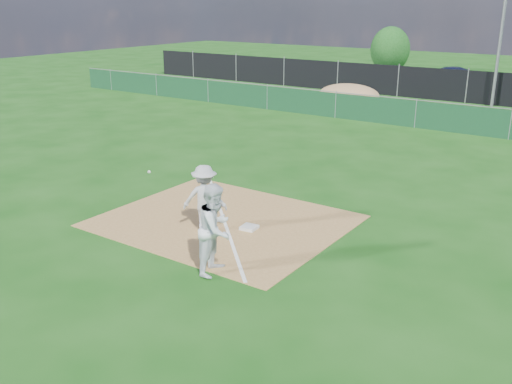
% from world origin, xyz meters
% --- Properties ---
extents(ground, '(90.00, 90.00, 0.00)m').
position_xyz_m(ground, '(0.00, 10.00, 0.00)').
color(ground, '#12460F').
rests_on(ground, ground).
extents(infield_dirt, '(6.00, 5.00, 0.02)m').
position_xyz_m(infield_dirt, '(0.00, 1.00, 0.01)').
color(infield_dirt, olive).
rests_on(infield_dirt, ground).
extents(foul_line, '(5.01, 5.01, 0.01)m').
position_xyz_m(foul_line, '(0.00, 1.00, 0.03)').
color(foul_line, white).
rests_on(foul_line, infield_dirt).
extents(green_fence, '(44.00, 0.05, 1.20)m').
position_xyz_m(green_fence, '(0.00, 15.00, 0.60)').
color(green_fence, '#0F371D').
rests_on(green_fence, ground).
extents(dirt_mound, '(3.38, 2.60, 1.17)m').
position_xyz_m(dirt_mound, '(-5.00, 18.50, 0.58)').
color(dirt_mound, '#9E764C').
rests_on(dirt_mound, ground).
extents(black_fence, '(46.00, 0.04, 1.80)m').
position_xyz_m(black_fence, '(0.00, 23.00, 0.90)').
color(black_fence, black).
rests_on(black_fence, ground).
extents(parking_lot, '(46.00, 9.00, 0.01)m').
position_xyz_m(parking_lot, '(0.00, 28.00, 0.01)').
color(parking_lot, black).
rests_on(parking_lot, ground).
extents(light_pole, '(0.16, 0.16, 8.00)m').
position_xyz_m(light_pole, '(1.50, 22.70, 4.00)').
color(light_pole, slate).
rests_on(light_pole, ground).
extents(first_base, '(0.42, 0.42, 0.08)m').
position_xyz_m(first_base, '(0.87, 0.91, 0.06)').
color(first_base, silver).
rests_on(first_base, infield_dirt).
extents(play_at_first, '(2.44, 1.09, 1.68)m').
position_xyz_m(play_at_first, '(0.02, 0.22, 0.86)').
color(play_at_first, '#B9B9BC').
rests_on(play_at_first, infield_dirt).
extents(runner, '(0.92, 1.08, 1.95)m').
position_xyz_m(runner, '(1.65, -1.37, 0.97)').
color(runner, silver).
rests_on(runner, ground).
extents(car_left, '(4.49, 3.16, 1.42)m').
position_xyz_m(car_left, '(-5.40, 27.10, 0.72)').
color(car_left, '#979A9E').
rests_on(car_left, parking_lot).
extents(car_mid, '(4.19, 1.66, 1.36)m').
position_xyz_m(car_mid, '(-1.93, 27.77, 0.69)').
color(car_mid, black).
rests_on(car_mid, parking_lot).
extents(tree_left, '(3.02, 3.02, 3.58)m').
position_xyz_m(tree_left, '(-8.77, 33.26, 1.84)').
color(tree_left, '#382316').
rests_on(tree_left, ground).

